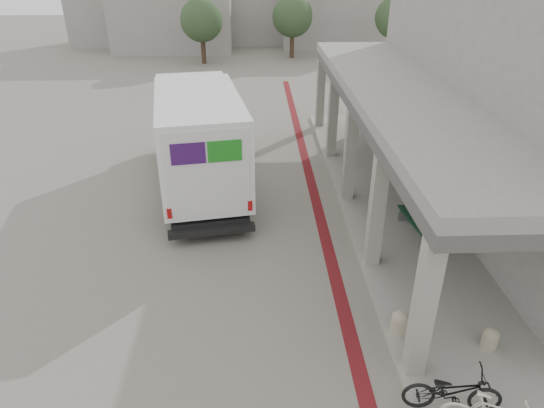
{
  "coord_description": "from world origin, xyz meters",
  "views": [
    {
      "loc": [
        -1.13,
        -10.78,
        7.95
      ],
      "look_at": [
        -0.68,
        1.24,
        1.6
      ],
      "focal_mm": 32.0,
      "sensor_mm": 36.0,
      "label": 1
    }
  ],
  "objects_px": {
    "fedex_truck": "(198,135)",
    "bench": "(416,224)",
    "utility_cabinet": "(427,209)",
    "bicycle_black": "(453,391)"
  },
  "relations": [
    {
      "from": "fedex_truck",
      "to": "bench",
      "type": "height_order",
      "value": "fedex_truck"
    },
    {
      "from": "fedex_truck",
      "to": "utility_cabinet",
      "type": "relative_size",
      "value": 9.13
    },
    {
      "from": "fedex_truck",
      "to": "utility_cabinet",
      "type": "distance_m",
      "value": 8.31
    },
    {
      "from": "bicycle_black",
      "to": "bench",
      "type": "bearing_deg",
      "value": -4.28
    },
    {
      "from": "bench",
      "to": "utility_cabinet",
      "type": "height_order",
      "value": "utility_cabinet"
    },
    {
      "from": "fedex_truck",
      "to": "bench",
      "type": "bearing_deg",
      "value": -39.69
    },
    {
      "from": "fedex_truck",
      "to": "bench",
      "type": "xyz_separation_m",
      "value": [
        6.95,
        -4.02,
        -1.51
      ]
    },
    {
      "from": "utility_cabinet",
      "to": "bicycle_black",
      "type": "xyz_separation_m",
      "value": [
        -1.8,
        -7.08,
        -0.01
      ]
    },
    {
      "from": "utility_cabinet",
      "to": "fedex_truck",
      "type": "bearing_deg",
      "value": 142.12
    },
    {
      "from": "utility_cabinet",
      "to": "bicycle_black",
      "type": "relative_size",
      "value": 0.53
    }
  ]
}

